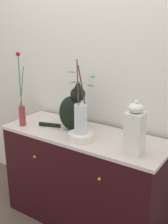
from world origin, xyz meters
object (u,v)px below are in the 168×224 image
at_px(sideboard, 84,178).
at_px(jar_lidded_porcelain, 135,130).
at_px(vase_slim_green, 22,109).
at_px(cat_sitting, 72,110).
at_px(bowl_porcelain, 81,136).
at_px(vase_glass_clear, 81,117).

xyz_separation_m(sideboard, jar_lidded_porcelain, (0.47, -0.11, 0.58)).
bearing_deg(vase_slim_green, jar_lidded_porcelain, 1.61).
distance_m(cat_sitting, bowl_porcelain, 0.27).
height_order(sideboard, vase_glass_clear, vase_glass_clear).
bearing_deg(vase_glass_clear, bowl_porcelain, 134.02).
bearing_deg(cat_sitting, vase_slim_green, -157.92).
relative_size(vase_slim_green, jar_lidded_porcelain, 1.64).
height_order(bowl_porcelain, vase_glass_clear, vase_glass_clear).
bearing_deg(vase_glass_clear, jar_lidded_porcelain, 1.17).
distance_m(sideboard, cat_sitting, 0.59).
height_order(sideboard, bowl_porcelain, bowl_porcelain).
bearing_deg(bowl_porcelain, jar_lidded_porcelain, 1.08).
relative_size(sideboard, vase_slim_green, 2.19).
relative_size(sideboard, bowl_porcelain, 7.14).
bearing_deg(bowl_porcelain, cat_sitting, 141.81).
xyz_separation_m(cat_sitting, bowl_porcelain, (0.18, -0.14, -0.14)).
height_order(vase_slim_green, jar_lidded_porcelain, vase_slim_green).
bearing_deg(vase_slim_green, vase_glass_clear, 1.93).
xyz_separation_m(vase_slim_green, vase_glass_clear, (0.59, 0.02, 0.04)).
bearing_deg(sideboard, vase_glass_clear, -67.58).
bearing_deg(jar_lidded_porcelain, cat_sitting, 167.47).
xyz_separation_m(cat_sitting, jar_lidded_porcelain, (0.61, -0.14, 0.01)).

